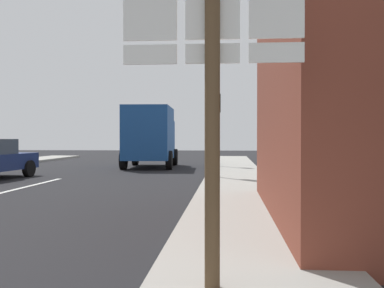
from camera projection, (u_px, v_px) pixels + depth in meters
name	position (u px, v px, depth m)	size (l,w,h in m)	color
ground_plane	(37.00, 185.00, 14.44)	(80.00, 80.00, 0.00)	black
sidewalk_right	(239.00, 192.00, 11.93)	(2.21, 44.00, 0.14)	gray
delivery_truck	(150.00, 135.00, 22.78)	(2.65, 5.08, 3.05)	#19478C
route_sign_post	(212.00, 83.00, 4.07)	(1.66, 0.14, 3.20)	brown
traffic_light_far_right	(217.00, 113.00, 21.82)	(0.30, 0.49, 3.66)	#47474C
traffic_light_near_right	(214.00, 109.00, 15.87)	(0.30, 0.49, 3.42)	#47474C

